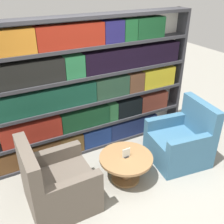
% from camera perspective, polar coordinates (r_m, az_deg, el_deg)
% --- Properties ---
extents(ground_plane, '(14.00, 14.00, 0.00)m').
position_cam_1_polar(ground_plane, '(3.90, 4.10, -16.54)').
color(ground_plane, gray).
extents(bookshelf, '(3.53, 0.30, 2.22)m').
position_cam_1_polar(bookshelf, '(4.21, -4.82, 5.07)').
color(bookshelf, silver).
rests_on(bookshelf, ground_plane).
extents(armchair_left, '(0.84, 0.81, 0.99)m').
position_cam_1_polar(armchair_left, '(3.55, -11.88, -15.35)').
color(armchair_left, brown).
rests_on(armchair_left, ground_plane).
extents(armchair_right, '(0.94, 0.92, 0.99)m').
position_cam_1_polar(armchair_right, '(4.38, 14.76, -6.34)').
color(armchair_right, '#386684').
rests_on(armchair_right, ground_plane).
extents(coffee_table, '(0.77, 0.77, 0.40)m').
position_cam_1_polar(coffee_table, '(3.88, 3.05, -11.05)').
color(coffee_table, olive).
rests_on(coffee_table, ground_plane).
extents(table_sign, '(0.12, 0.06, 0.14)m').
position_cam_1_polar(table_sign, '(3.77, 3.11, -9.01)').
color(table_sign, black).
rests_on(table_sign, coffee_table).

